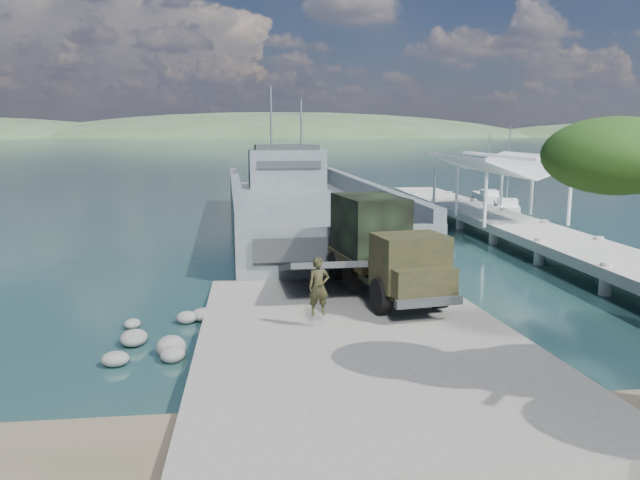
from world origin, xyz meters
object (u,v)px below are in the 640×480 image
(sailboat_near, at_px, (506,208))
(military_truck, at_px, (382,246))
(landing_craft, at_px, (302,214))
(sailboat_far, at_px, (487,197))
(pier, at_px, (501,212))
(soldier, at_px, (319,298))

(sailboat_near, bearing_deg, military_truck, -102.99)
(landing_craft, xyz_separation_m, sailboat_far, (19.35, 14.22, -0.57))
(military_truck, height_order, sailboat_near, sailboat_near)
(pier, bearing_deg, military_truck, -126.96)
(sailboat_far, bearing_deg, soldier, -110.72)
(pier, bearing_deg, sailboat_near, 64.91)
(sailboat_near, xyz_separation_m, sailboat_far, (1.67, 8.48, -0.03))
(landing_craft, bearing_deg, sailboat_near, 16.32)
(sailboat_far, bearing_deg, pier, -101.44)
(pier, height_order, soldier, pier)
(pier, xyz_separation_m, sailboat_far, (6.82, 19.48, -1.24))
(landing_craft, bearing_deg, soldier, -95.50)
(military_truck, bearing_deg, landing_craft, 84.72)
(landing_craft, xyz_separation_m, military_truck, (1.36, -20.12, 1.39))
(sailboat_far, bearing_deg, military_truck, -109.81)
(pier, distance_m, sailboat_near, 12.21)
(landing_craft, distance_m, military_truck, 20.21)
(pier, distance_m, soldier, 23.75)
(landing_craft, bearing_deg, sailboat_far, 34.65)
(military_truck, relative_size, sailboat_near, 1.12)
(pier, relative_size, landing_craft, 1.14)
(military_truck, relative_size, soldier, 4.31)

